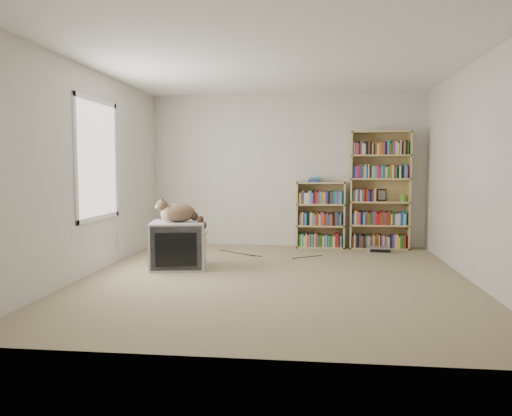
# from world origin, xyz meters

# --- Properties ---
(floor) EXTENTS (4.50, 5.00, 0.01)m
(floor) POSITION_xyz_m (0.00, 0.00, 0.00)
(floor) COLOR tan
(floor) RESTS_ON ground
(wall_back) EXTENTS (4.50, 0.02, 2.50)m
(wall_back) POSITION_xyz_m (0.00, 2.50, 1.25)
(wall_back) COLOR beige
(wall_back) RESTS_ON floor
(wall_front) EXTENTS (4.50, 0.02, 2.50)m
(wall_front) POSITION_xyz_m (0.00, -2.50, 1.25)
(wall_front) COLOR beige
(wall_front) RESTS_ON floor
(wall_left) EXTENTS (0.02, 5.00, 2.50)m
(wall_left) POSITION_xyz_m (-2.25, 0.00, 1.25)
(wall_left) COLOR beige
(wall_left) RESTS_ON floor
(wall_right) EXTENTS (0.02, 5.00, 2.50)m
(wall_right) POSITION_xyz_m (2.25, 0.00, 1.25)
(wall_right) COLOR beige
(wall_right) RESTS_ON floor
(ceiling) EXTENTS (4.50, 5.00, 0.02)m
(ceiling) POSITION_xyz_m (0.00, 0.00, 2.50)
(ceiling) COLOR white
(ceiling) RESTS_ON wall_back
(window) EXTENTS (0.02, 1.22, 1.52)m
(window) POSITION_xyz_m (-2.24, 0.20, 1.40)
(window) COLOR white
(window) RESTS_ON wall_left
(crt_tv) EXTENTS (0.79, 0.73, 0.60)m
(crt_tv) POSITION_xyz_m (-1.29, 0.48, 0.30)
(crt_tv) COLOR #A7A7AA
(crt_tv) RESTS_ON floor
(cat) EXTENTS (0.72, 0.45, 0.52)m
(cat) POSITION_xyz_m (-1.23, 0.44, 0.69)
(cat) COLOR #3A2418
(cat) RESTS_ON crt_tv
(bookcase_tall) EXTENTS (0.94, 0.30, 1.87)m
(bookcase_tall) POSITION_xyz_m (1.49, 2.36, 0.89)
(bookcase_tall) COLOR tan
(bookcase_tall) RESTS_ON floor
(bookcase_short) EXTENTS (0.78, 0.30, 1.07)m
(bookcase_short) POSITION_xyz_m (0.56, 2.36, 0.49)
(bookcase_short) COLOR tan
(bookcase_short) RESTS_ON floor
(book_stack) EXTENTS (0.19, 0.25, 0.08)m
(book_stack) POSITION_xyz_m (0.46, 2.37, 1.11)
(book_stack) COLOR red
(book_stack) RESTS_ON bookcase_short
(green_mug) EXTENTS (0.10, 0.10, 0.11)m
(green_mug) POSITION_xyz_m (1.86, 2.34, 0.82)
(green_mug) COLOR #5C9C2C
(green_mug) RESTS_ON bookcase_tall
(framed_print) EXTENTS (0.14, 0.05, 0.19)m
(framed_print) POSITION_xyz_m (1.54, 2.44, 0.86)
(framed_print) COLOR black
(framed_print) RESTS_ON bookcase_tall
(dvd_player) EXTENTS (0.38, 0.29, 0.08)m
(dvd_player) POSITION_xyz_m (1.45, 1.98, 0.04)
(dvd_player) COLOR #A4A4A9
(dvd_player) RESTS_ON floor
(wall_outlet) EXTENTS (0.01, 0.08, 0.13)m
(wall_outlet) POSITION_xyz_m (-2.24, 0.82, 0.32)
(wall_outlet) COLOR silver
(wall_outlet) RESTS_ON wall_left
(floor_cables) EXTENTS (1.20, 0.70, 0.01)m
(floor_cables) POSITION_xyz_m (-0.15, 1.35, 0.00)
(floor_cables) COLOR black
(floor_cables) RESTS_ON floor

